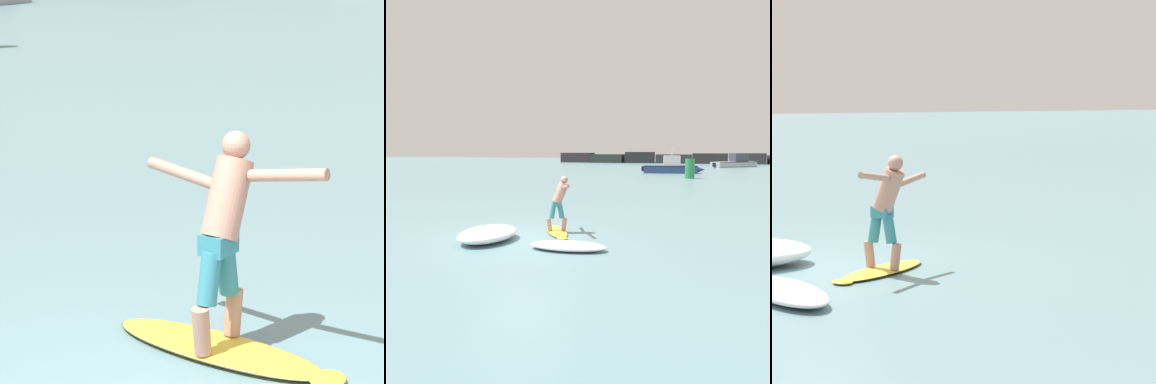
# 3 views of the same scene
# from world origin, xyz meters

# --- Properties ---
(ground_plane) EXTENTS (200.00, 200.00, 0.00)m
(ground_plane) POSITION_xyz_m (0.00, 0.00, 0.00)
(ground_plane) COLOR slate
(surfboard) EXTENTS (1.40, 1.89, 0.20)m
(surfboard) POSITION_xyz_m (0.71, 0.85, 0.03)
(surfboard) COLOR yellow
(surfboard) RESTS_ON ground
(surfer) EXTENTS (0.90, 1.36, 1.60)m
(surfer) POSITION_xyz_m (0.77, 0.93, 1.00)
(surfer) COLOR tan
(surfer) RESTS_ON surfboard
(wave_foam_at_tail) EXTENTS (1.96, 0.94, 0.20)m
(wave_foam_at_tail) POSITION_xyz_m (1.66, -0.84, 0.10)
(wave_foam_at_tail) COLOR white
(wave_foam_at_tail) RESTS_ON ground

